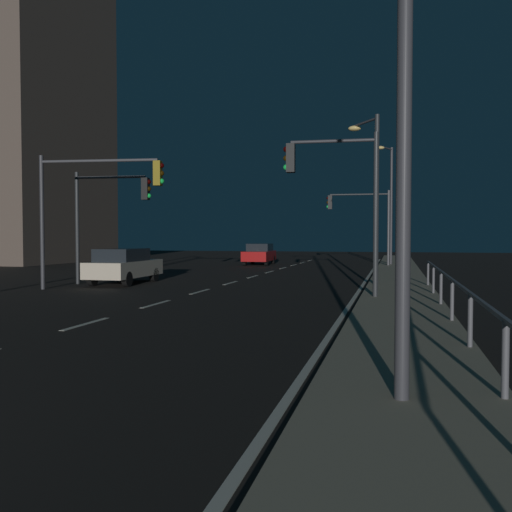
# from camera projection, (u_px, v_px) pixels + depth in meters

# --- Properties ---
(ground_plane) EXTENTS (112.00, 112.00, 0.00)m
(ground_plane) POSITION_uv_depth(u_px,v_px,m) (205.00, 290.00, 21.44)
(ground_plane) COLOR black
(ground_plane) RESTS_ON ground
(sidewalk_right) EXTENTS (2.55, 77.00, 0.14)m
(sidewalk_right) POSITION_uv_depth(u_px,v_px,m) (400.00, 293.00, 19.63)
(sidewalk_right) COLOR gray
(sidewalk_right) RESTS_ON ground
(lane_markings_center) EXTENTS (0.14, 50.00, 0.01)m
(lane_markings_center) POSITION_uv_depth(u_px,v_px,m) (231.00, 283.00, 24.84)
(lane_markings_center) COLOR silver
(lane_markings_center) RESTS_ON ground
(lane_edge_line) EXTENTS (0.14, 53.00, 0.01)m
(lane_edge_line) POSITION_uv_depth(u_px,v_px,m) (364.00, 283.00, 24.85)
(lane_edge_line) COLOR silver
(lane_edge_line) RESTS_ON ground
(car) EXTENTS (1.93, 4.44, 1.57)m
(car) POSITION_uv_depth(u_px,v_px,m) (124.00, 265.00, 24.48)
(car) COLOR beige
(car) RESTS_ON ground
(car_oncoming) EXTENTS (2.03, 4.48, 1.57)m
(car_oncoming) POSITION_uv_depth(u_px,v_px,m) (259.00, 254.00, 40.86)
(car_oncoming) COLOR #B71414
(car_oncoming) RESTS_ON ground
(traffic_light_overhead_east) EXTENTS (3.12, 0.44, 5.36)m
(traffic_light_overhead_east) POSITION_uv_depth(u_px,v_px,m) (336.00, 183.00, 18.09)
(traffic_light_overhead_east) COLOR #2D3033
(traffic_light_overhead_east) RESTS_ON sidewalk_right
(traffic_light_mid_left) EXTENTS (5.05, 0.84, 5.31)m
(traffic_light_mid_left) POSITION_uv_depth(u_px,v_px,m) (95.00, 193.00, 21.49)
(traffic_light_mid_left) COLOR #38383D
(traffic_light_mid_left) RESTS_ON ground
(traffic_light_near_left) EXTENTS (4.29, 0.47, 5.10)m
(traffic_light_near_left) POSITION_uv_depth(u_px,v_px,m) (360.00, 212.00, 37.69)
(traffic_light_near_left) COLOR #4C4C51
(traffic_light_near_left) RESTS_ON sidewalk_right
(traffic_light_near_right) EXTENTS (3.47, 0.58, 4.94)m
(traffic_light_near_right) POSITION_uv_depth(u_px,v_px,m) (110.00, 205.00, 24.02)
(traffic_light_near_right) COLOR #2D3033
(traffic_light_near_right) RESTS_ON ground
(street_lamp_mid_block) EXTENTS (1.38, 1.69, 6.93)m
(street_lamp_mid_block) POSITION_uv_depth(u_px,v_px,m) (372.00, 183.00, 22.71)
(street_lamp_mid_block) COLOR #2D3033
(street_lamp_mid_block) RESTS_ON sidewalk_right
(street_lamp_far_end) EXTENTS (1.12, 1.89, 8.22)m
(street_lamp_far_end) POSITION_uv_depth(u_px,v_px,m) (389.00, 195.00, 38.40)
(street_lamp_far_end) COLOR #38383D
(street_lamp_far_end) RESTS_ON sidewalk_right
(barrier_fence) EXTENTS (0.09, 22.55, 0.98)m
(barrier_fence) POSITION_uv_depth(u_px,v_px,m) (460.00, 296.00, 11.32)
(barrier_fence) COLOR #59595E
(barrier_fence) RESTS_ON sidewalk_right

